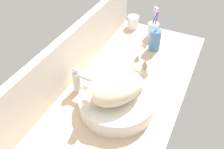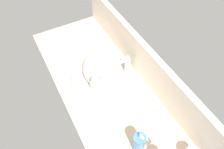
# 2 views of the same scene
# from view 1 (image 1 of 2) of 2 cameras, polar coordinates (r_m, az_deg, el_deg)

# --- Properties ---
(ground_plane) EXTENTS (1.36, 0.55, 0.04)m
(ground_plane) POSITION_cam_1_polar(r_m,az_deg,el_deg) (1.15, 1.02, -6.17)
(ground_plane) COLOR tan
(backsplash_panel) EXTENTS (1.36, 0.04, 0.25)m
(backsplash_panel) POSITION_cam_1_polar(r_m,az_deg,el_deg) (1.15, -10.60, 2.92)
(backsplash_panel) COLOR silver
(backsplash_panel) RESTS_ON ground_plane
(sink_basin) EXTENTS (0.33, 0.33, 0.07)m
(sink_basin) POSITION_cam_1_polar(r_m,az_deg,el_deg) (1.07, 1.13, -6.23)
(sink_basin) COLOR silver
(sink_basin) RESTS_ON ground_plane
(cat) EXTENTS (0.30, 0.26, 0.14)m
(cat) POSITION_cam_1_polar(r_m,az_deg,el_deg) (1.02, 1.75, -2.29)
(cat) COLOR beige
(cat) RESTS_ON sink_basin
(faucet) EXTENTS (0.04, 0.12, 0.14)m
(faucet) POSITION_cam_1_polar(r_m,az_deg,el_deg) (1.13, -7.66, -1.19)
(faucet) COLOR silver
(faucet) RESTS_ON ground_plane
(soap_dispenser) EXTENTS (0.06, 0.06, 0.15)m
(soap_dispenser) POSITION_cam_1_polar(r_m,az_deg,el_deg) (1.42, 9.77, 7.83)
(soap_dispenser) COLOR #3F72B2
(soap_dispenser) RESTS_ON ground_plane
(toothbrush_cup) EXTENTS (0.07, 0.07, 0.19)m
(toothbrush_cup) POSITION_cam_1_polar(r_m,az_deg,el_deg) (1.53, 9.38, 10.19)
(toothbrush_cup) COLOR silver
(toothbrush_cup) RESTS_ON ground_plane
(water_glass) EXTENTS (0.07, 0.07, 0.08)m
(water_glass) POSITION_cam_1_polar(r_m,az_deg,el_deg) (1.62, 4.82, 11.73)
(water_glass) COLOR white
(water_glass) RESTS_ON ground_plane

